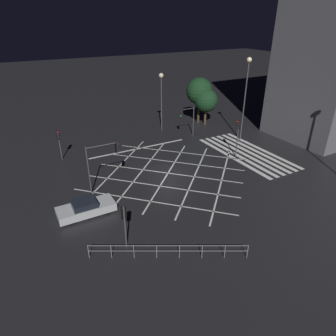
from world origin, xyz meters
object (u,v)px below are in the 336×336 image
at_px(traffic_light_ne_main, 59,139).
at_px(waiting_car, 86,208).
at_px(street_tree_far, 199,91).
at_px(street_lamp_east, 161,86).
at_px(traffic_light_median_south, 238,131).
at_px(traffic_light_se_cross, 187,116).
at_px(street_lamp_far, 247,80).
at_px(street_tree_near, 206,100).
at_px(traffic_light_median_north, 104,156).
at_px(traffic_light_nw_main, 124,218).

height_order(traffic_light_ne_main, waiting_car, traffic_light_ne_main).
bearing_deg(street_tree_far, street_lamp_east, 92.61).
bearing_deg(street_lamp_east, traffic_light_median_south, -165.25).
xyz_separation_m(traffic_light_se_cross, street_tree_far, (4.14, -4.69, 1.84)).
bearing_deg(street_lamp_far, traffic_light_se_cross, 51.44).
distance_m(street_tree_near, street_tree_far, 1.65).
distance_m(traffic_light_se_cross, traffic_light_median_south, 8.15).
height_order(traffic_light_median_south, street_lamp_far, street_lamp_far).
relative_size(traffic_light_median_north, traffic_light_median_south, 1.04).
height_order(street_lamp_east, waiting_car, street_lamp_east).
distance_m(traffic_light_nw_main, street_lamp_east, 24.14).
bearing_deg(traffic_light_se_cross, street_lamp_east, -67.31).
bearing_deg(street_tree_far, street_lamp_far, -174.80).
xyz_separation_m(street_tree_near, street_tree_far, (1.10, 0.44, 1.14)).
distance_m(street_lamp_east, street_tree_far, 6.45).
xyz_separation_m(street_lamp_east, street_lamp_far, (-8.20, -7.07, 1.48)).
height_order(traffic_light_nw_main, street_lamp_far, street_lamp_far).
bearing_deg(traffic_light_nw_main, traffic_light_ne_main, 3.23).
xyz_separation_m(traffic_light_median_south, street_lamp_east, (11.86, 3.12, 2.94)).
height_order(traffic_light_median_north, street_tree_far, street_tree_far).
xyz_separation_m(traffic_light_ne_main, waiting_car, (-11.57, 0.44, -1.81)).
relative_size(traffic_light_median_north, street_lamp_far, 0.45).
xyz_separation_m(traffic_light_median_north, street_tree_far, (12.13, -18.22, 1.33)).
bearing_deg(traffic_light_ne_main, street_lamp_far, 76.97).
bearing_deg(traffic_light_median_south, street_tree_near, -108.16).
distance_m(street_lamp_far, street_tree_near, 8.40).
height_order(traffic_light_ne_main, traffic_light_se_cross, traffic_light_se_cross).
xyz_separation_m(traffic_light_ne_main, traffic_light_median_south, (-8.58, -17.32, 0.62)).
relative_size(traffic_light_median_north, street_lamp_east, 0.58).
bearing_deg(street_tree_far, traffic_light_median_north, 123.64).
relative_size(street_lamp_east, street_lamp_far, 0.76).
distance_m(traffic_light_median_south, street_lamp_east, 12.61).
height_order(traffic_light_nw_main, street_tree_near, street_tree_near).
height_order(traffic_light_nw_main, traffic_light_se_cross, traffic_light_se_cross).
distance_m(traffic_light_ne_main, street_tree_far, 20.92).
relative_size(traffic_light_median_south, street_lamp_far, 0.43).
bearing_deg(waiting_car, street_tree_far, 35.87).
xyz_separation_m(traffic_light_nw_main, traffic_light_median_south, (7.97, -16.38, 0.70)).
bearing_deg(traffic_light_ne_main, traffic_light_se_cross, 87.94).
distance_m(traffic_light_median_south, street_tree_far, 12.65).
height_order(traffic_light_median_north, street_lamp_far, street_lamp_far).
xyz_separation_m(traffic_light_nw_main, street_lamp_east, (19.83, -13.26, 3.65)).
xyz_separation_m(traffic_light_median_north, traffic_light_ne_main, (8.56, 2.27, -0.88)).
distance_m(street_tree_near, waiting_car, 25.74).
xyz_separation_m(traffic_light_nw_main, street_lamp_far, (11.63, -20.33, 5.13)).
relative_size(traffic_light_se_cross, street_tree_near, 0.74).
distance_m(traffic_light_median_north, traffic_light_se_cross, 15.72).
relative_size(traffic_light_se_cross, street_lamp_east, 0.50).
height_order(traffic_light_ne_main, traffic_light_median_south, traffic_light_median_south).
xyz_separation_m(traffic_light_median_south, street_tree_far, (12.15, -3.18, 1.58)).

